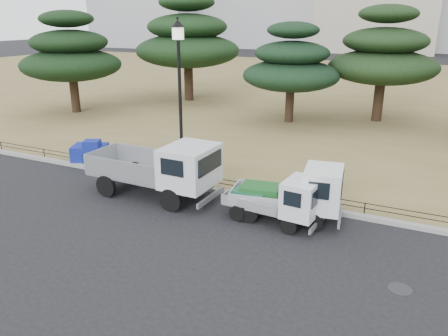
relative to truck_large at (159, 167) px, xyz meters
The scene contains 14 objects.
ground 2.96m from the truck_large, 28.69° to the right, with size 220.00×220.00×0.00m, color black.
lawn 29.42m from the truck_large, 85.39° to the left, with size 120.00×56.00×0.15m, color olive.
curb 2.93m from the truck_large, 28.97° to the left, with size 120.00×0.25×0.16m, color gray.
truck_large is the anchor object (origin of this frame).
truck_kei_front 5.22m from the truck_large, ahead, with size 3.82×2.04×1.92m.
truck_kei_rear 4.83m from the truck_large, ahead, with size 3.29×1.64×1.66m.
street_lamp 3.58m from the truck_large, 88.88° to the left, with size 0.57×0.57×6.32m.
pipe_fence 2.88m from the truck_large, 31.68° to the left, with size 38.00×0.04×0.40m.
tarp_pile 5.68m from the truck_large, 158.79° to the left, with size 1.87×1.65×1.03m.
manhole 9.29m from the truck_large, 15.71° to the right, with size 0.60×0.60×0.01m, color #2D2D30.
pine_west_far 17.50m from the truck_large, 143.50° to the left, with size 6.82×6.82×6.89m.
pine_west_near 20.36m from the truck_large, 116.68° to the left, with size 8.18×8.18×8.18m.
pine_center_left 14.06m from the truck_large, 86.84° to the left, with size 6.08×6.08×6.18m.
pine_center_right 17.85m from the truck_large, 70.60° to the left, with size 6.76×6.76×7.18m.
Camera 1 is at (6.53, -11.70, 6.55)m, focal length 35.00 mm.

